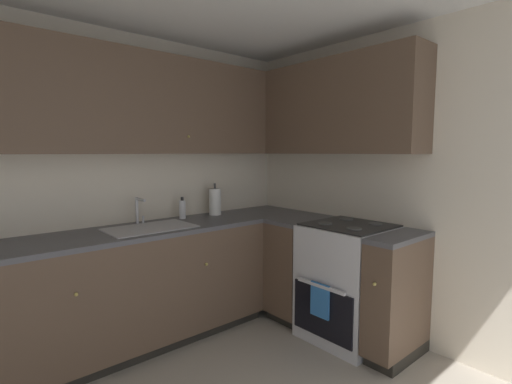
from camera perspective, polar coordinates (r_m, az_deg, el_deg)
The scene contains 13 objects.
wall_back at distance 3.09m, azimuth -28.28°, elevation 0.26°, with size 4.26×0.05×2.44m, color beige.
wall_right at distance 3.13m, azimuth 21.91°, elevation 0.61°, with size 0.05×3.23×2.44m, color beige.
lower_cabinets_back at distance 3.08m, azimuth -18.42°, elevation -14.16°, with size 2.14×0.62×0.88m.
countertop_back at distance 2.95m, azimuth -18.74°, elevation -5.88°, with size 3.35×0.60×0.04m, color #4C4C51.
lower_cabinets_right at distance 3.25m, azimuth 11.73°, elevation -12.91°, with size 0.62×1.21×0.88m.
countertop_right at distance 3.13m, azimuth 11.88°, elevation -5.03°, with size 0.60×1.21×0.03m.
oven_range at distance 3.18m, azimuth 13.87°, elevation -12.98°, with size 0.68×0.62×1.07m.
upper_cabinets_back at distance 2.99m, azimuth -23.33°, elevation 12.72°, with size 3.03×0.34×0.77m.
upper_cabinets_right at distance 3.36m, azimuth 10.18°, elevation 12.33°, with size 0.32×1.76×0.77m.
sink at distance 2.99m, azimuth -15.81°, elevation -6.09°, with size 0.65×0.40×0.10m.
faucet at distance 3.15m, azimuth -17.44°, elevation -2.40°, with size 0.07×0.16×0.22m.
soap_bottle at distance 3.33m, azimuth -11.14°, elevation -2.58°, with size 0.06×0.06×0.19m.
paper_towel_roll at distance 3.49m, azimuth -6.25°, elevation -1.47°, with size 0.11×0.11×0.30m.
Camera 1 is at (-0.67, -1.42, 1.49)m, focal length 26.28 mm.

